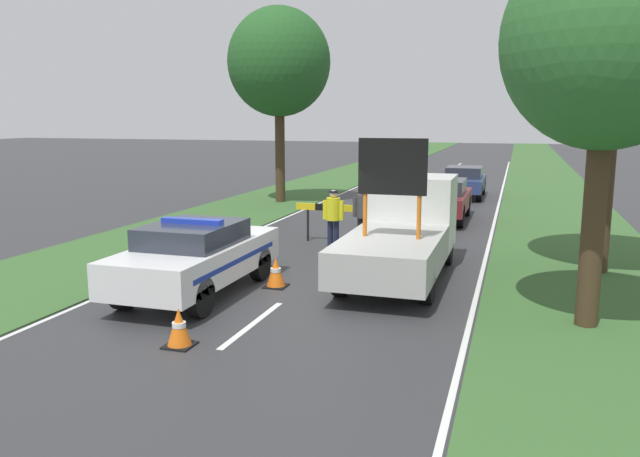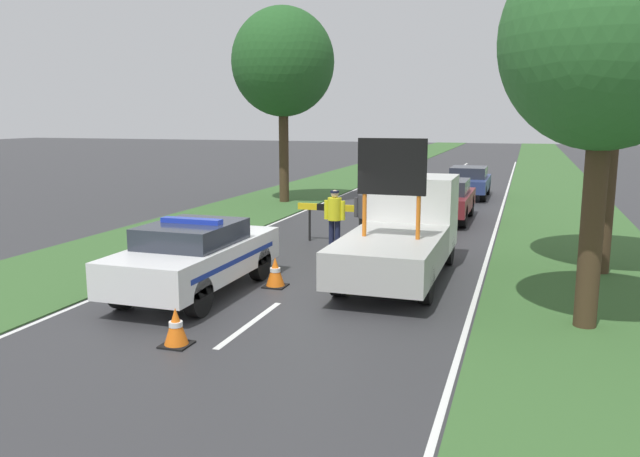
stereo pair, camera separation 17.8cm
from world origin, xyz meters
The scene contains 16 objects.
ground_plane centered at (0.00, 0.00, 0.00)m, with size 160.00×160.00×0.00m, color #333335.
lane_markings centered at (0.00, 12.16, 0.00)m, with size 7.40×58.70×0.01m.
grass_verge_left centered at (-5.90, 20.00, 0.01)m, with size 4.29×120.00×0.03m.
grass_verge_right centered at (5.90, 20.00, 0.01)m, with size 4.29×120.00×0.03m.
police_car centered at (-1.87, -0.82, 0.80)m, with size 1.86×4.57×1.59m.
work_truck centered at (1.87, 2.09, 1.03)m, with size 2.00×5.51×3.18m.
road_barrier centered at (-0.07, 5.18, 0.94)m, with size 3.54×0.08×1.12m.
police_officer centered at (-0.43, 4.21, 0.98)m, with size 0.59×0.38×1.65m.
pedestrian_civilian centered at (0.32, 4.65, 1.01)m, with size 0.62×0.39×1.72m.
traffic_cone_near_police centered at (-0.68, -3.62, 0.31)m, with size 0.45×0.45×0.63m.
traffic_cone_centre_front centered at (-0.51, 0.14, 0.32)m, with size 0.47×0.47×0.65m.
queued_car_wagon_maroon centered at (1.78, 10.11, 0.78)m, with size 1.87×4.23×1.46m.
queued_car_hatch_blue centered at (2.04, 17.05, 0.74)m, with size 1.75×4.23×1.40m.
roadside_tree_near_left centered at (6.24, 3.59, 5.65)m, with size 4.30×4.30×7.94m.
roadside_tree_near_right centered at (-5.33, 12.88, 5.83)m, with size 4.26×4.26×8.10m.
roadside_tree_mid_left centered at (5.59, -0.64, 4.79)m, with size 3.40×3.40×6.61m.
Camera 2 is at (4.48, -11.90, 3.59)m, focal length 35.00 mm.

